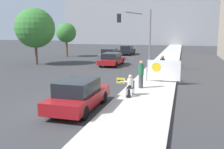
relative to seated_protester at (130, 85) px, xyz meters
name	(u,v)px	position (x,y,z in m)	size (l,w,h in m)	color
ground_plane	(60,110)	(-2.79, -2.93, -0.80)	(160.00, 160.00, 0.00)	#38383A
sidewalk_curb	(162,68)	(0.86, 12.07, -0.71)	(3.10, 90.00, 0.17)	beige
seated_protester	(130,85)	(0.00, 0.00, 0.00)	(0.98, 0.77, 1.18)	#474C56
jogger_on_sidewalk	(141,74)	(0.29, 2.10, 0.26)	(0.34, 0.34, 1.74)	#424247
pedestrian_behind	(162,68)	(1.38, 4.90, 0.31)	(0.34, 0.34, 1.83)	#424247
protest_banner	(163,70)	(1.51, 4.41, 0.20)	(2.42, 0.06, 1.55)	slate
traffic_light_pole	(138,29)	(-1.46, 10.36, 3.16)	(3.46, 3.23, 5.54)	slate
parked_car_curbside	(79,95)	(-1.94, -2.62, -0.06)	(1.81, 4.34, 1.48)	maroon
car_on_road_nearest	(112,59)	(-4.72, 12.83, -0.09)	(1.90, 4.62, 1.39)	maroon
car_on_road_midblock	(110,54)	(-6.49, 18.11, -0.06)	(1.84, 4.64, 1.47)	#565B60
car_on_road_distant	(127,50)	(-5.88, 25.91, -0.06)	(1.86, 4.79, 1.47)	black
street_tree_near_curb	(35,28)	(-13.14, 11.34, 3.27)	(4.39, 4.39, 6.27)	brown
street_tree_midblock	(66,33)	(-13.68, 20.17, 2.68)	(2.86, 2.86, 4.93)	brown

